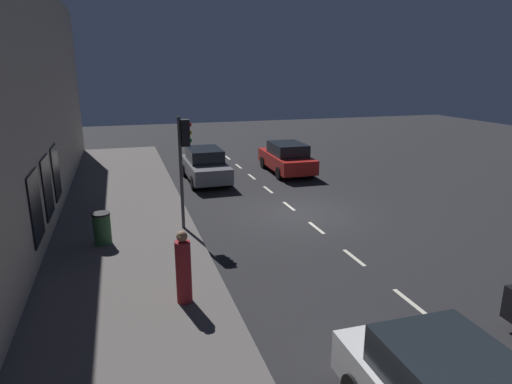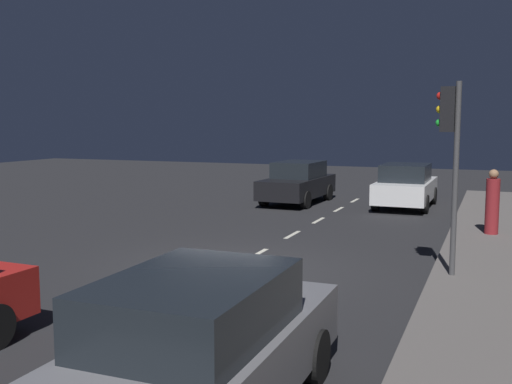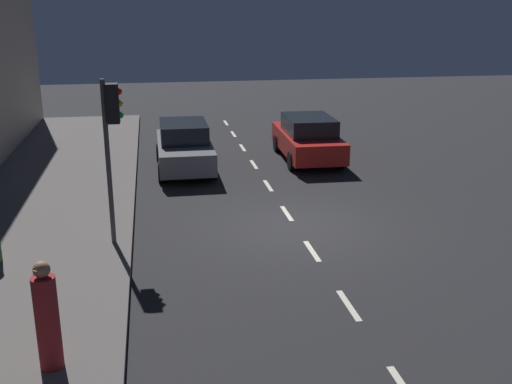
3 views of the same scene
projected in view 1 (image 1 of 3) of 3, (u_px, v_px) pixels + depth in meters
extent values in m
plane|color=#232326|center=(299.00, 214.00, 16.64)|extent=(60.00, 60.00, 0.00)
cube|color=#5B5654|center=(126.00, 229.00, 14.86)|extent=(4.50, 32.00, 0.15)
cube|color=#B2A893|center=(24.00, 103.00, 13.01)|extent=(0.60, 32.00, 8.56)
cube|color=black|center=(56.00, 172.00, 15.80)|extent=(0.04, 1.50, 1.88)
cube|color=black|center=(48.00, 187.00, 13.80)|extent=(0.04, 1.50, 1.88)
cube|color=black|center=(36.00, 207.00, 11.80)|extent=(0.04, 1.50, 1.88)
cube|color=beige|center=(219.00, 150.00, 29.54)|extent=(0.12, 1.20, 0.01)
cube|color=beige|center=(228.00, 158.00, 27.14)|extent=(0.12, 1.20, 0.01)
cube|color=beige|center=(239.00, 166.00, 24.75)|extent=(0.12, 1.20, 0.01)
cube|color=beige|center=(252.00, 177.00, 22.35)|extent=(0.12, 1.20, 0.01)
cube|color=beige|center=(268.00, 190.00, 19.96)|extent=(0.12, 1.20, 0.01)
cube|color=beige|center=(289.00, 206.00, 17.56)|extent=(0.12, 1.20, 0.01)
cube|color=beige|center=(316.00, 228.00, 15.17)|extent=(0.12, 1.20, 0.01)
cube|color=beige|center=(354.00, 258.00, 12.77)|extent=(0.12, 1.20, 0.01)
cube|color=beige|center=(409.00, 301.00, 10.38)|extent=(0.12, 1.20, 0.01)
cube|color=beige|center=(497.00, 371.00, 7.98)|extent=(0.12, 1.20, 0.01)
cylinder|color=#424244|center=(181.00, 174.00, 14.26)|extent=(0.11, 0.11, 3.68)
cube|color=black|center=(185.00, 133.00, 13.96)|extent=(0.26, 0.32, 0.84)
sphere|color=red|center=(189.00, 125.00, 13.93)|extent=(0.15, 0.15, 0.15)
sphere|color=gold|center=(190.00, 133.00, 13.99)|extent=(0.15, 0.15, 0.15)
sphere|color=green|center=(190.00, 141.00, 14.06)|extent=(0.15, 0.15, 0.15)
cube|color=black|center=(458.00, 378.00, 5.90)|extent=(1.59, 2.16, 0.60)
cylinder|color=black|center=(446.00, 374.00, 7.41)|extent=(0.23, 0.64, 0.64)
cube|color=red|center=(286.00, 161.00, 23.11)|extent=(1.91, 4.46, 0.70)
cube|color=black|center=(288.00, 149.00, 22.77)|extent=(1.64, 2.34, 0.60)
cylinder|color=black|center=(263.00, 162.00, 24.25)|extent=(0.24, 0.65, 0.64)
cylinder|color=black|center=(292.00, 161.00, 24.68)|extent=(0.24, 0.65, 0.64)
cylinder|color=black|center=(279.00, 173.00, 21.71)|extent=(0.24, 0.65, 0.64)
cylinder|color=black|center=(311.00, 171.00, 22.14)|extent=(0.24, 0.65, 0.64)
cube|color=slate|center=(205.00, 169.00, 21.26)|extent=(1.75, 4.31, 0.70)
cube|color=black|center=(204.00, 155.00, 21.25)|extent=(1.53, 2.25, 0.60)
cylinder|color=black|center=(229.00, 180.00, 20.35)|extent=(0.22, 0.64, 0.64)
cylinder|color=black|center=(194.00, 183.00, 19.89)|extent=(0.22, 0.64, 0.64)
cylinder|color=black|center=(216.00, 168.00, 22.81)|extent=(0.22, 0.64, 0.64)
cylinder|color=black|center=(185.00, 170.00, 22.34)|extent=(0.22, 0.64, 0.64)
cylinder|color=maroon|center=(184.00, 272.00, 9.88)|extent=(0.48, 0.48, 1.45)
sphere|color=#936B4C|center=(182.00, 236.00, 9.65)|extent=(0.25, 0.25, 0.25)
cube|color=#936B4C|center=(180.00, 238.00, 9.55)|extent=(0.08, 0.07, 0.07)
cylinder|color=#2D5633|center=(102.00, 229.00, 13.29)|extent=(0.51, 0.51, 0.91)
cylinder|color=black|center=(101.00, 214.00, 13.16)|extent=(0.54, 0.54, 0.06)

